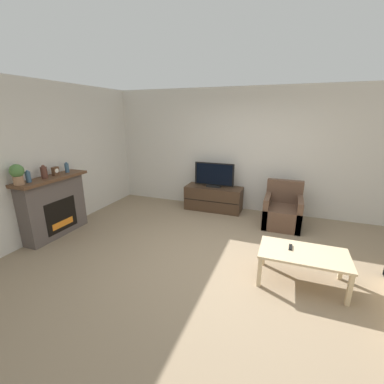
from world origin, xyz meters
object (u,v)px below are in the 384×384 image
object	(u,v)px
tv	(214,176)
fireplace	(54,206)
mantel_vase_right	(67,168)
coffee_table	(303,256)
potted_plant	(17,173)
mantel_clock	(55,171)
armchair	(282,212)
mantel_vase_left	(28,177)
mantel_vase_centre_left	(44,172)
remote	(290,247)
tv_stand	(214,198)

from	to	relation	value
tv	fireplace	bearing A→B (deg)	-135.85
mantel_vase_right	coffee_table	bearing A→B (deg)	-4.76
fireplace	tv	bearing A→B (deg)	44.15
mantel_vase_right	potted_plant	distance (m)	0.95
potted_plant	coffee_table	xyz separation A→B (m)	(4.15, 0.60, -0.88)
mantel_clock	armchair	size ratio (longest dim) A/B	0.17
mantel_vase_left	mantel_vase_centre_left	distance (m)	0.29
mantel_vase_centre_left	potted_plant	distance (m)	0.46
mantel_vase_right	mantel_vase_left	bearing A→B (deg)	-90.00
mantel_vase_right	armchair	world-z (taller)	mantel_vase_right
mantel_vase_left	mantel_clock	size ratio (longest dim) A/B	1.31
mantel_vase_left	mantel_clock	bearing A→B (deg)	89.92
tv	remote	size ratio (longest dim) A/B	5.96
tv	coffee_table	world-z (taller)	tv
coffee_table	mantel_vase_centre_left	bearing A→B (deg)	-178.05
potted_plant	tv	xyz separation A→B (m)	(2.32, 2.82, -0.47)
tv	coffee_table	size ratio (longest dim) A/B	0.83
tv_stand	armchair	world-z (taller)	armchair
mantel_vase_centre_left	coffee_table	bearing A→B (deg)	1.95
mantel_clock	tv	bearing A→B (deg)	42.68
potted_plant	remote	world-z (taller)	potted_plant
potted_plant	mantel_clock	bearing A→B (deg)	89.94
mantel_vase_right	tv	world-z (taller)	mantel_vase_right
tv	coffee_table	distance (m)	2.91
mantel_vase_right	mantel_clock	size ratio (longest dim) A/B	1.29
mantel_vase_right	mantel_clock	xyz separation A→B (m)	(0.00, -0.26, -0.01)
armchair	remote	distance (m)	1.80
mantel_vase_left	coffee_table	world-z (taller)	mantel_vase_left
potted_plant	tv_stand	bearing A→B (deg)	50.59
mantel_vase_left	mantel_vase_right	world-z (taller)	mantel_vase_left
fireplace	tv	xyz separation A→B (m)	(2.33, 2.26, 0.25)
mantel_vase_left	coffee_table	bearing A→B (deg)	5.97
tv	coffee_table	xyz separation A→B (m)	(1.83, -2.22, -0.41)
tv	mantel_clock	bearing A→B (deg)	-137.32
fireplace	coffee_table	xyz separation A→B (m)	(4.16, 0.04, -0.17)
mantel_vase_right	remote	size ratio (longest dim) A/B	1.28
mantel_clock	potted_plant	distance (m)	0.69
fireplace	armchair	world-z (taller)	fireplace
mantel_vase_left	remote	size ratio (longest dim) A/B	1.30
mantel_vase_centre_left	potted_plant	xyz separation A→B (m)	(0.00, -0.45, 0.07)
mantel_vase_centre_left	mantel_clock	world-z (taller)	mantel_vase_centre_left
potted_plant	coffee_table	world-z (taller)	potted_plant
armchair	coffee_table	xyz separation A→B (m)	(0.31, -1.85, 0.11)
potted_plant	tv	world-z (taller)	potted_plant
mantel_vase_centre_left	armchair	xyz separation A→B (m)	(3.84, 1.99, -0.91)
fireplace	armchair	xyz separation A→B (m)	(3.85, 1.90, -0.27)
fireplace	remote	size ratio (longest dim) A/B	8.57
mantel_clock	tv_stand	world-z (taller)	mantel_clock
coffee_table	mantel_vase_right	bearing A→B (deg)	175.24
mantel_clock	coffee_table	xyz separation A→B (m)	(4.15, -0.09, -0.78)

